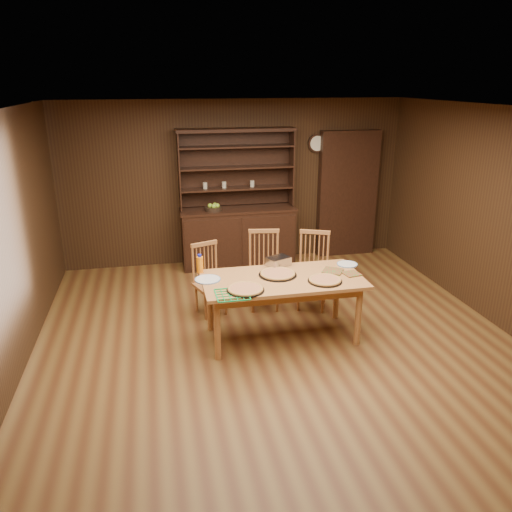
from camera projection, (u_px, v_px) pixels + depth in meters
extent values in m
plane|color=brown|center=(280.00, 346.00, 5.70)|extent=(6.00, 6.00, 0.00)
plane|color=silver|center=(284.00, 110.00, 4.83)|extent=(6.00, 6.00, 0.00)
plane|color=#342110|center=(235.00, 183.00, 8.03)|extent=(5.50, 0.00, 5.50)
plane|color=#342110|center=(433.00, 413.00, 2.50)|extent=(5.50, 0.00, 5.50)
plane|color=#342110|center=(2.00, 255.00, 4.74)|extent=(0.00, 6.00, 6.00)
plane|color=#342110|center=(510.00, 223.00, 5.80)|extent=(0.00, 6.00, 6.00)
cube|color=black|center=(238.00, 238.00, 8.08)|extent=(1.80, 0.50, 0.90)
cube|color=black|center=(238.00, 210.00, 7.92)|extent=(1.84, 0.52, 0.04)
cube|color=black|center=(235.00, 168.00, 7.92)|extent=(1.80, 0.02, 1.20)
cube|color=black|center=(179.00, 171.00, 7.61)|extent=(0.02, 0.32, 1.20)
cube|color=black|center=(291.00, 167.00, 7.96)|extent=(0.02, 0.32, 1.20)
cube|color=black|center=(236.00, 130.00, 7.58)|extent=(1.84, 0.34, 0.05)
cylinder|color=#A59F8B|center=(205.00, 186.00, 7.77)|extent=(0.07, 0.07, 0.10)
cylinder|color=#A59F8B|center=(224.00, 185.00, 7.83)|extent=(0.07, 0.07, 0.10)
cube|color=black|center=(347.00, 194.00, 8.39)|extent=(1.00, 0.18, 2.10)
cylinder|color=black|center=(317.00, 143.00, 8.06)|extent=(0.30, 0.04, 0.30)
cylinder|color=#EEECCB|center=(317.00, 143.00, 8.03)|extent=(0.24, 0.01, 0.24)
cube|color=#B6763F|center=(282.00, 280.00, 5.67)|extent=(1.82, 0.91, 0.04)
cylinder|color=#B6763F|center=(217.00, 330.00, 5.32)|extent=(0.07, 0.07, 0.71)
cylinder|color=#B6763F|center=(210.00, 303.00, 5.96)|extent=(0.07, 0.07, 0.71)
cylinder|color=#B6763F|center=(358.00, 316.00, 5.63)|extent=(0.07, 0.07, 0.71)
cylinder|color=#B6763F|center=(337.00, 292.00, 6.27)|extent=(0.07, 0.07, 0.71)
cube|color=#B26B3D|center=(211.00, 286.00, 6.37)|extent=(0.48, 0.47, 0.04)
cylinder|color=#B26B3D|center=(206.00, 306.00, 6.26)|extent=(0.03, 0.03, 0.37)
cylinder|color=#B26B3D|center=(196.00, 299.00, 6.48)|extent=(0.03, 0.03, 0.37)
cylinder|color=#B26B3D|center=(226.00, 301.00, 6.41)|extent=(0.03, 0.03, 0.37)
cylinder|color=#B26B3D|center=(216.00, 294.00, 6.62)|extent=(0.03, 0.03, 0.37)
cube|color=#B26B3D|center=(204.00, 244.00, 6.32)|extent=(0.35, 0.16, 0.05)
cube|color=#B26B3D|center=(264.00, 277.00, 6.53)|extent=(0.48, 0.47, 0.04)
cylinder|color=#B26B3D|center=(252.00, 298.00, 6.46)|extent=(0.04, 0.04, 0.41)
cylinder|color=#B26B3D|center=(252.00, 288.00, 6.75)|extent=(0.04, 0.04, 0.41)
cylinder|color=#B26B3D|center=(277.00, 297.00, 6.47)|extent=(0.04, 0.04, 0.41)
cylinder|color=#B26B3D|center=(276.00, 288.00, 6.76)|extent=(0.04, 0.04, 0.41)
cube|color=#B26B3D|center=(264.00, 231.00, 6.50)|extent=(0.40, 0.10, 0.05)
cube|color=#B26B3D|center=(312.00, 277.00, 6.54)|extent=(0.54, 0.53, 0.04)
cylinder|color=#B26B3D|center=(298.00, 296.00, 6.51)|extent=(0.04, 0.04, 0.41)
cylinder|color=#B26B3D|center=(301.00, 287.00, 6.78)|extent=(0.04, 0.04, 0.41)
cylinder|color=#B26B3D|center=(323.00, 298.00, 6.45)|extent=(0.04, 0.04, 0.41)
cylinder|color=#B26B3D|center=(324.00, 289.00, 6.72)|extent=(0.04, 0.04, 0.41)
cube|color=#B26B3D|center=(315.00, 232.00, 6.51)|extent=(0.38, 0.19, 0.05)
cylinder|color=black|center=(245.00, 290.00, 5.32)|extent=(0.41, 0.41, 0.01)
cylinder|color=tan|center=(245.00, 289.00, 5.31)|extent=(0.38, 0.38, 0.02)
torus|color=gold|center=(245.00, 289.00, 5.31)|extent=(0.38, 0.38, 0.03)
cylinder|color=black|center=(325.00, 281.00, 5.56)|extent=(0.38, 0.38, 0.01)
cylinder|color=tan|center=(325.00, 280.00, 5.55)|extent=(0.35, 0.35, 0.02)
torus|color=gold|center=(325.00, 280.00, 5.55)|extent=(0.36, 0.36, 0.03)
cylinder|color=black|center=(278.00, 275.00, 5.74)|extent=(0.44, 0.44, 0.01)
cylinder|color=tan|center=(278.00, 274.00, 5.73)|extent=(0.40, 0.40, 0.02)
torus|color=gold|center=(278.00, 274.00, 5.73)|extent=(0.40, 0.40, 0.03)
cylinder|color=beige|center=(208.00, 279.00, 5.60)|extent=(0.29, 0.29, 0.01)
torus|color=#335D9A|center=(208.00, 279.00, 5.59)|extent=(0.29, 0.29, 0.01)
cylinder|color=beige|center=(347.00, 264.00, 6.05)|extent=(0.25, 0.25, 0.01)
torus|color=#335D9A|center=(347.00, 264.00, 6.05)|extent=(0.25, 0.25, 0.01)
cube|color=silver|center=(278.00, 261.00, 6.02)|extent=(0.32, 0.28, 0.11)
cylinder|color=orange|center=(200.00, 265.00, 5.79)|extent=(0.08, 0.08, 0.19)
cylinder|color=#121999|center=(200.00, 256.00, 5.75)|extent=(0.04, 0.04, 0.03)
cube|color=#A8131B|center=(351.00, 274.00, 5.76)|extent=(0.21, 0.21, 0.01)
cube|color=#A8131B|center=(333.00, 271.00, 5.84)|extent=(0.30, 0.30, 0.02)
cylinder|color=black|center=(213.00, 209.00, 7.78)|extent=(0.27, 0.27, 0.06)
sphere|color=#93BF33|center=(210.00, 206.00, 7.76)|extent=(0.08, 0.08, 0.08)
sphere|color=#93BF33|center=(215.00, 205.00, 7.80)|extent=(0.08, 0.08, 0.08)
sphere|color=#93BF33|center=(214.00, 206.00, 7.72)|extent=(0.08, 0.08, 0.08)
sphere|color=#93BF33|center=(217.00, 206.00, 7.76)|extent=(0.08, 0.08, 0.08)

